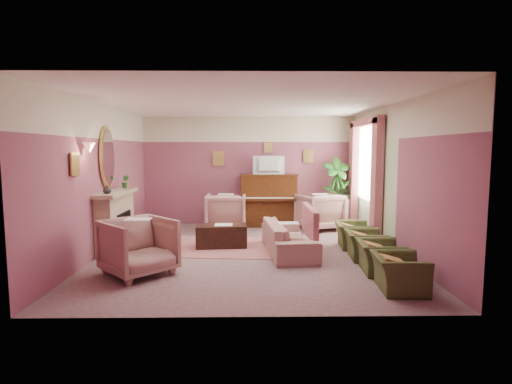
{
  "coord_description": "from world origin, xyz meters",
  "views": [
    {
      "loc": [
        0.02,
        -7.48,
        1.94
      ],
      "look_at": [
        0.14,
        0.4,
        1.11
      ],
      "focal_mm": 28.0,
      "sensor_mm": 36.0,
      "label": 1
    }
  ],
  "objects_px": {
    "floral_armchair_front": "(139,244)",
    "piano": "(269,201)",
    "olive_chair_c": "(365,240)",
    "side_table": "(341,212)",
    "television": "(269,164)",
    "olive_chair_b": "(380,252)",
    "floral_armchair_right": "(319,210)",
    "olive_chair_a": "(399,267)",
    "floral_armchair_left": "(226,210)",
    "coffee_table": "(221,236)",
    "sofa": "(288,232)",
    "olive_chair_d": "(353,231)"
  },
  "relations": [
    {
      "from": "coffee_table",
      "to": "olive_chair_b",
      "type": "xyz_separation_m",
      "value": [
        2.63,
        -1.71,
        0.11
      ]
    },
    {
      "from": "piano",
      "to": "olive_chair_b",
      "type": "xyz_separation_m",
      "value": [
        1.58,
        -4.0,
        -0.31
      ]
    },
    {
      "from": "olive_chair_a",
      "to": "olive_chair_b",
      "type": "relative_size",
      "value": 1.0
    },
    {
      "from": "coffee_table",
      "to": "floral_armchair_left",
      "type": "relative_size",
      "value": 1.02
    },
    {
      "from": "floral_armchair_front",
      "to": "floral_armchair_left",
      "type": "bearing_deg",
      "value": 71.84
    },
    {
      "from": "television",
      "to": "floral_armchair_right",
      "type": "height_order",
      "value": "television"
    },
    {
      "from": "olive_chair_c",
      "to": "floral_armchair_left",
      "type": "bearing_deg",
      "value": 135.05
    },
    {
      "from": "floral_armchair_left",
      "to": "olive_chair_d",
      "type": "bearing_deg",
      "value": -34.52
    },
    {
      "from": "coffee_table",
      "to": "olive_chair_a",
      "type": "relative_size",
      "value": 1.29
    },
    {
      "from": "television",
      "to": "sofa",
      "type": "bearing_deg",
      "value": -84.75
    },
    {
      "from": "coffee_table",
      "to": "sofa",
      "type": "height_order",
      "value": "sofa"
    },
    {
      "from": "coffee_table",
      "to": "olive_chair_b",
      "type": "height_order",
      "value": "olive_chair_b"
    },
    {
      "from": "piano",
      "to": "sofa",
      "type": "bearing_deg",
      "value": -84.84
    },
    {
      "from": "floral_armchair_right",
      "to": "olive_chair_a",
      "type": "xyz_separation_m",
      "value": [
        0.36,
        -4.29,
        -0.16
      ]
    },
    {
      "from": "television",
      "to": "floral_armchair_front",
      "type": "height_order",
      "value": "television"
    },
    {
      "from": "floral_armchair_front",
      "to": "olive_chair_c",
      "type": "relative_size",
      "value": 1.27
    },
    {
      "from": "sofa",
      "to": "olive_chair_c",
      "type": "relative_size",
      "value": 2.56
    },
    {
      "from": "floral_armchair_right",
      "to": "olive_chair_a",
      "type": "bearing_deg",
      "value": -85.17
    },
    {
      "from": "coffee_table",
      "to": "olive_chair_a",
      "type": "xyz_separation_m",
      "value": [
        2.63,
        -2.53,
        0.11
      ]
    },
    {
      "from": "television",
      "to": "side_table",
      "type": "relative_size",
      "value": 1.14
    },
    {
      "from": "piano",
      "to": "floral_armchair_left",
      "type": "bearing_deg",
      "value": -152.71
    },
    {
      "from": "floral_armchair_right",
      "to": "olive_chair_b",
      "type": "xyz_separation_m",
      "value": [
        0.36,
        -3.47,
        -0.16
      ]
    },
    {
      "from": "floral_armchair_right",
      "to": "olive_chair_b",
      "type": "bearing_deg",
      "value": -84.04
    },
    {
      "from": "side_table",
      "to": "sofa",
      "type": "bearing_deg",
      "value": -120.75
    },
    {
      "from": "olive_chair_a",
      "to": "television",
      "type": "bearing_deg",
      "value": 108.32
    },
    {
      "from": "olive_chair_b",
      "to": "olive_chair_c",
      "type": "relative_size",
      "value": 1.0
    },
    {
      "from": "olive_chair_d",
      "to": "television",
      "type": "bearing_deg",
      "value": 124.33
    },
    {
      "from": "olive_chair_c",
      "to": "side_table",
      "type": "bearing_deg",
      "value": 84.98
    },
    {
      "from": "coffee_table",
      "to": "floral_armchair_left",
      "type": "xyz_separation_m",
      "value": [
        -0.01,
        1.75,
        0.27
      ]
    },
    {
      "from": "floral_armchair_front",
      "to": "olive_chair_b",
      "type": "bearing_deg",
      "value": 0.72
    },
    {
      "from": "coffee_table",
      "to": "olive_chair_d",
      "type": "xyz_separation_m",
      "value": [
        2.63,
        -0.07,
        0.11
      ]
    },
    {
      "from": "floral_armchair_front",
      "to": "olive_chair_c",
      "type": "distance_m",
      "value": 3.89
    },
    {
      "from": "floral_armchair_right",
      "to": "olive_chair_b",
      "type": "distance_m",
      "value": 3.49
    },
    {
      "from": "side_table",
      "to": "floral_armchair_left",
      "type": "bearing_deg",
      "value": -170.42
    },
    {
      "from": "television",
      "to": "olive_chair_b",
      "type": "height_order",
      "value": "television"
    },
    {
      "from": "olive_chair_c",
      "to": "olive_chair_d",
      "type": "relative_size",
      "value": 1.0
    },
    {
      "from": "olive_chair_a",
      "to": "olive_chair_d",
      "type": "height_order",
      "value": "same"
    },
    {
      "from": "piano",
      "to": "olive_chair_b",
      "type": "height_order",
      "value": "piano"
    },
    {
      "from": "olive_chair_c",
      "to": "olive_chair_d",
      "type": "distance_m",
      "value": 0.82
    },
    {
      "from": "side_table",
      "to": "piano",
      "type": "bearing_deg",
      "value": 178.3
    },
    {
      "from": "olive_chair_d",
      "to": "olive_chair_c",
      "type": "bearing_deg",
      "value": -90.0
    },
    {
      "from": "floral_armchair_left",
      "to": "side_table",
      "type": "xyz_separation_m",
      "value": [
        2.92,
        0.49,
        -0.14
      ]
    },
    {
      "from": "floral_armchair_front",
      "to": "piano",
      "type": "bearing_deg",
      "value": 61.39
    },
    {
      "from": "television",
      "to": "floral_armchair_right",
      "type": "xyz_separation_m",
      "value": [
        1.22,
        -0.48,
        -1.11
      ]
    },
    {
      "from": "olive_chair_b",
      "to": "side_table",
      "type": "height_order",
      "value": "side_table"
    },
    {
      "from": "floral_armchair_right",
      "to": "floral_armchair_left",
      "type": "bearing_deg",
      "value": -179.62
    },
    {
      "from": "olive_chair_a",
      "to": "sofa",
      "type": "bearing_deg",
      "value": 122.77
    },
    {
      "from": "coffee_table",
      "to": "floral_armchair_right",
      "type": "height_order",
      "value": "floral_armchair_right"
    },
    {
      "from": "olive_chair_c",
      "to": "side_table",
      "type": "height_order",
      "value": "side_table"
    },
    {
      "from": "coffee_table",
      "to": "olive_chair_c",
      "type": "height_order",
      "value": "olive_chair_c"
    }
  ]
}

